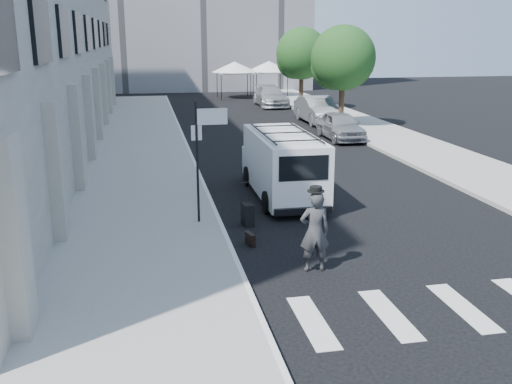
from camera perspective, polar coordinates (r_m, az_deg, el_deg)
name	(u,v)px	position (r m, az deg, el deg)	size (l,w,h in m)	color
ground	(317,261)	(14.28, 6.08, -6.83)	(120.00, 120.00, 0.00)	black
sidewalk_left	(141,146)	(29.10, -11.42, 4.56)	(4.50, 48.00, 0.15)	gray
sidewalk_right	(362,126)	(35.51, 10.59, 6.51)	(4.00, 56.00, 0.15)	gray
sign_pole	(205,136)	(16.13, -5.12, 5.59)	(1.03, 0.07, 3.50)	black
tree_near	(341,60)	(34.76, 8.46, 12.88)	(3.80, 3.83, 6.03)	black
tree_far	(300,55)	(43.35, 4.42, 13.46)	(3.80, 3.83, 6.03)	black
tent_left	(235,67)	(51.31, -2.15, 12.36)	(4.00, 4.00, 3.20)	black
tent_right	(269,67)	(52.40, 1.30, 12.43)	(4.00, 4.00, 3.20)	black
businessman	(315,232)	(13.37, 5.89, -3.96)	(0.71, 0.46, 1.94)	#353537
briefcase	(250,239)	(15.14, -0.59, -4.74)	(0.12, 0.44, 0.34)	black
suitcase	(248,214)	(16.65, -0.84, -2.26)	(0.34, 0.49, 1.26)	black
cargo_van	(282,164)	(19.56, 2.64, 2.83)	(2.09, 5.79, 2.18)	white
parked_car_a	(340,126)	(30.95, 8.44, 6.57)	(1.75, 4.34, 1.48)	gray
parked_car_b	(318,110)	(36.71, 6.18, 8.17)	(1.79, 5.12, 1.69)	slate
parked_car_c	(271,96)	(45.50, 1.46, 9.54)	(2.17, 5.33, 1.55)	#9C9FA3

